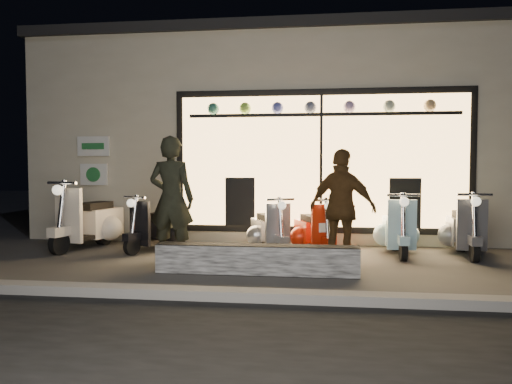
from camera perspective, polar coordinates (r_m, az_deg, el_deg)
ground at (r=7.48m, az=1.18°, el=-8.31°), size 40.00×40.00×0.00m
kerb at (r=5.53m, az=-1.09°, el=-11.74°), size 40.00×0.25×0.12m
shop_building at (r=12.31m, az=3.71°, el=5.95°), size 10.20×6.23×4.20m
graffiti_barrier at (r=6.81m, az=0.08°, el=-7.72°), size 2.74×0.28×0.40m
scooter_silver at (r=8.53m, az=1.45°, el=-4.41°), size 0.75×1.25×0.91m
scooter_red at (r=8.39m, az=6.55°, el=-4.54°), size 0.72×1.27×0.92m
scooter_black at (r=8.92m, az=-10.90°, el=-4.10°), size 0.77×1.27×0.93m
scooter_cream at (r=9.46m, az=-18.11°, el=-3.23°), size 0.78×1.63×1.16m
scooter_blue at (r=8.71m, az=15.85°, el=-4.17°), size 0.45×1.38×0.99m
scooter_grey at (r=8.99m, az=22.69°, el=-4.02°), size 0.49×1.40×1.01m
man at (r=7.74m, az=-9.64°, el=-0.79°), size 0.73×0.51×1.92m
woman at (r=7.30m, az=9.82°, el=-1.83°), size 1.09×0.80×1.71m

